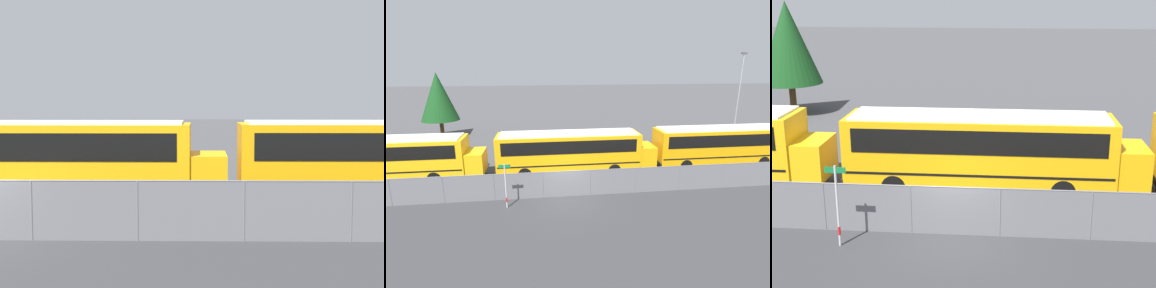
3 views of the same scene
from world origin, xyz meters
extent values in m
cylinder|color=slate|center=(1.55, 0.00, 0.89)|extent=(0.07, 0.07, 1.77)
cylinder|color=slate|center=(4.65, 0.00, 0.89)|extent=(0.07, 0.07, 1.77)
cylinder|color=slate|center=(7.75, 0.00, 0.89)|extent=(0.07, 0.07, 1.77)
cylinder|color=slate|center=(10.85, 0.00, 0.89)|extent=(0.07, 0.07, 1.77)
cube|color=#EDA80F|center=(0.57, 4.29, 1.87)|extent=(11.05, 2.49, 2.74)
cube|color=black|center=(0.57, 4.29, 2.47)|extent=(10.17, 2.53, 0.98)
cube|color=black|center=(0.57, 4.29, 1.11)|extent=(10.83, 2.52, 0.10)
cube|color=#EDA80F|center=(6.76, 4.29, 1.32)|extent=(1.33, 2.29, 1.64)
cube|color=silver|center=(0.57, 4.29, 3.29)|extent=(10.50, 2.24, 0.10)
cylinder|color=black|center=(4.00, 5.41, 0.50)|extent=(1.01, 0.28, 1.01)
cylinder|color=black|center=(4.00, 3.17, 0.50)|extent=(1.01, 0.28, 1.01)
cube|color=black|center=(7.87, 4.58, 0.65)|extent=(0.12, 2.49, 0.24)
cylinder|color=black|center=(10.02, 5.71, 0.50)|extent=(1.01, 0.28, 1.01)
cylinder|color=black|center=(10.02, 3.46, 0.50)|extent=(1.01, 0.28, 1.01)
camera|label=1|loc=(6.49, -15.29, 4.10)|focal=50.00mm
camera|label=2|loc=(-1.59, -18.18, 8.59)|focal=28.00mm
camera|label=3|loc=(1.79, -17.02, 8.33)|focal=50.00mm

